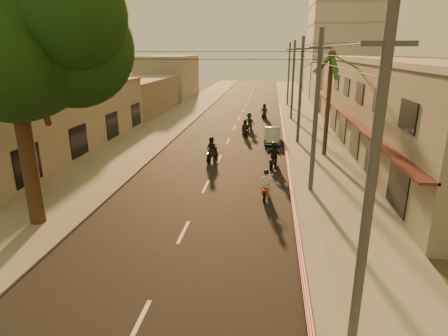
{
  "coord_description": "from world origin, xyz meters",
  "views": [
    {
      "loc": [
        3.7,
        -12.93,
        7.85
      ],
      "look_at": [
        1.4,
        5.7,
        1.95
      ],
      "focal_mm": 30.0,
      "sensor_mm": 36.0,
      "label": 1
    }
  ],
  "objects_px": {
    "broadleaf_tree": "(19,35)",
    "scooter_mid_b": "(273,156)",
    "palm_tree": "(332,61)",
    "scooter_far_c": "(264,112)",
    "parked_car": "(272,135)",
    "scooter_mid_a": "(212,150)",
    "scooter_far_a": "(245,128)",
    "scooter_red": "(266,186)",
    "scooter_far_b": "(249,122)"
  },
  "relations": [
    {
      "from": "scooter_far_b",
      "to": "palm_tree",
      "type": "bearing_deg",
      "value": -42.87
    },
    {
      "from": "scooter_mid_a",
      "to": "scooter_far_a",
      "type": "relative_size",
      "value": 1.15
    },
    {
      "from": "scooter_mid_a",
      "to": "scooter_far_c",
      "type": "height_order",
      "value": "scooter_mid_a"
    },
    {
      "from": "palm_tree",
      "to": "scooter_red",
      "type": "bearing_deg",
      "value": -114.9
    },
    {
      "from": "broadleaf_tree",
      "to": "scooter_far_a",
      "type": "distance_m",
      "value": 23.03
    },
    {
      "from": "scooter_far_a",
      "to": "scooter_red",
      "type": "bearing_deg",
      "value": -101.08
    },
    {
      "from": "scooter_mid_a",
      "to": "parked_car",
      "type": "height_order",
      "value": "scooter_mid_a"
    },
    {
      "from": "scooter_far_a",
      "to": "scooter_far_b",
      "type": "distance_m",
      "value": 2.75
    },
    {
      "from": "palm_tree",
      "to": "scooter_red",
      "type": "height_order",
      "value": "palm_tree"
    },
    {
      "from": "scooter_far_c",
      "to": "palm_tree",
      "type": "bearing_deg",
      "value": -63.95
    },
    {
      "from": "scooter_mid_a",
      "to": "scooter_mid_b",
      "type": "relative_size",
      "value": 1.0
    },
    {
      "from": "scooter_red",
      "to": "scooter_mid_a",
      "type": "bearing_deg",
      "value": 127.39
    },
    {
      "from": "broadleaf_tree",
      "to": "scooter_far_c",
      "type": "relative_size",
      "value": 6.49
    },
    {
      "from": "palm_tree",
      "to": "scooter_mid_a",
      "type": "bearing_deg",
      "value": -162.8
    },
    {
      "from": "broadleaf_tree",
      "to": "scooter_far_c",
      "type": "xyz_separation_m",
      "value": [
        9.62,
        30.15,
        -7.64
      ]
    },
    {
      "from": "scooter_far_a",
      "to": "scooter_far_b",
      "type": "xyz_separation_m",
      "value": [
        0.23,
        2.73,
        0.11
      ]
    },
    {
      "from": "scooter_mid_a",
      "to": "scooter_far_c",
      "type": "xyz_separation_m",
      "value": [
        3.45,
        18.91,
        -0.03
      ]
    },
    {
      "from": "palm_tree",
      "to": "scooter_far_b",
      "type": "relative_size",
      "value": 4.37
    },
    {
      "from": "scooter_mid_b",
      "to": "scooter_far_c",
      "type": "xyz_separation_m",
      "value": [
        -1.04,
        19.99,
        -0.02
      ]
    },
    {
      "from": "broadleaf_tree",
      "to": "parked_car",
      "type": "distance_m",
      "value": 22.2
    },
    {
      "from": "parked_car",
      "to": "scooter_far_c",
      "type": "xyz_separation_m",
      "value": [
        -0.98,
        12.28,
        0.18
      ]
    },
    {
      "from": "palm_tree",
      "to": "parked_car",
      "type": "height_order",
      "value": "palm_tree"
    },
    {
      "from": "palm_tree",
      "to": "scooter_far_b",
      "type": "xyz_separation_m",
      "value": [
        -6.39,
        9.05,
        -6.29
      ]
    },
    {
      "from": "palm_tree",
      "to": "scooter_far_c",
      "type": "distance_m",
      "value": 18.18
    },
    {
      "from": "broadleaf_tree",
      "to": "scooter_mid_a",
      "type": "xyz_separation_m",
      "value": [
        6.17,
        11.24,
        -7.62
      ]
    },
    {
      "from": "scooter_far_a",
      "to": "broadleaf_tree",
      "type": "bearing_deg",
      "value": -130.8
    },
    {
      "from": "scooter_red",
      "to": "parked_car",
      "type": "xyz_separation_m",
      "value": [
        0.36,
        13.45,
        -0.09
      ]
    },
    {
      "from": "broadleaf_tree",
      "to": "parked_car",
      "type": "height_order",
      "value": "broadleaf_tree"
    },
    {
      "from": "scooter_far_a",
      "to": "scooter_far_b",
      "type": "height_order",
      "value": "scooter_far_b"
    },
    {
      "from": "scooter_far_b",
      "to": "parked_car",
      "type": "distance_m",
      "value": 5.57
    },
    {
      "from": "broadleaf_tree",
      "to": "scooter_mid_b",
      "type": "height_order",
      "value": "broadleaf_tree"
    },
    {
      "from": "palm_tree",
      "to": "scooter_red",
      "type": "distance_m",
      "value": 12.21
    },
    {
      "from": "scooter_far_b",
      "to": "parked_car",
      "type": "relative_size",
      "value": 0.47
    },
    {
      "from": "parked_car",
      "to": "palm_tree",
      "type": "bearing_deg",
      "value": -44.37
    },
    {
      "from": "scooter_red",
      "to": "broadleaf_tree",
      "type": "bearing_deg",
      "value": -150.04
    },
    {
      "from": "scooter_mid_a",
      "to": "parked_car",
      "type": "distance_m",
      "value": 7.97
    },
    {
      "from": "scooter_red",
      "to": "scooter_mid_a",
      "type": "xyz_separation_m",
      "value": [
        -4.07,
        6.82,
        0.12
      ]
    },
    {
      "from": "scooter_far_b",
      "to": "scooter_far_a",
      "type": "bearing_deg",
      "value": -82.95
    },
    {
      "from": "scooter_far_c",
      "to": "parked_car",
      "type": "bearing_deg",
      "value": -76.44
    },
    {
      "from": "broadleaf_tree",
      "to": "scooter_mid_a",
      "type": "relative_size",
      "value": 6.43
    },
    {
      "from": "scooter_far_c",
      "to": "scooter_far_b",
      "type": "bearing_deg",
      "value": -91.88
    },
    {
      "from": "broadleaf_tree",
      "to": "palm_tree",
      "type": "height_order",
      "value": "broadleaf_tree"
    },
    {
      "from": "scooter_red",
      "to": "scooter_mid_a",
      "type": "distance_m",
      "value": 7.94
    },
    {
      "from": "scooter_mid_a",
      "to": "parked_car",
      "type": "xyz_separation_m",
      "value": [
        4.43,
        6.63,
        -0.2
      ]
    },
    {
      "from": "scooter_mid_a",
      "to": "scooter_far_a",
      "type": "xyz_separation_m",
      "value": [
        1.82,
        8.93,
        -0.11
      ]
    },
    {
      "from": "palm_tree",
      "to": "scooter_mid_a",
      "type": "height_order",
      "value": "palm_tree"
    },
    {
      "from": "scooter_mid_a",
      "to": "broadleaf_tree",
      "type": "bearing_deg",
      "value": -103.84
    },
    {
      "from": "scooter_far_a",
      "to": "scooter_far_c",
      "type": "height_order",
      "value": "scooter_far_c"
    },
    {
      "from": "palm_tree",
      "to": "scooter_far_c",
      "type": "xyz_separation_m",
      "value": [
        -5.0,
        16.3,
        -6.32
      ]
    },
    {
      "from": "scooter_red",
      "to": "scooter_mid_a",
      "type": "height_order",
      "value": "scooter_mid_a"
    }
  ]
}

